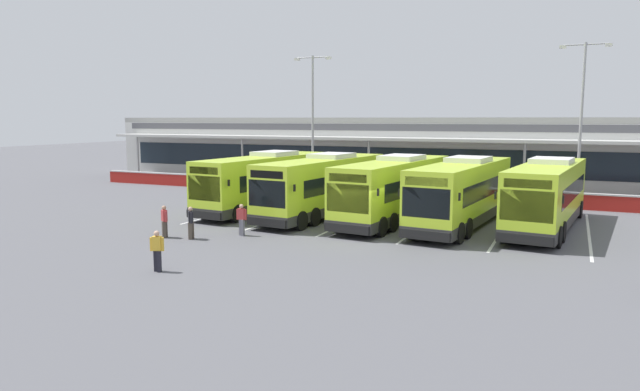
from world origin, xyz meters
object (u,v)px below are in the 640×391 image
object	(u,v)px
coach_bus_left_centre	(324,187)
coach_bus_centre	(395,190)
coach_bus_right_centre	(463,194)
pedestrian_in_dark_coat	(164,220)
pedestrian_child	(191,222)
lamp_post_west	(313,114)
lamp_post_centre	(581,113)
coach_bus_rightmost	(547,196)
coach_bus_leftmost	(267,183)
pedestrian_approaching_bus	(157,250)
pedestrian_near_bin	(242,219)

from	to	relation	value
coach_bus_left_centre	coach_bus_centre	world-z (taller)	same
coach_bus_right_centre	pedestrian_in_dark_coat	size ratio (longest dim) A/B	7.62
pedestrian_in_dark_coat	pedestrian_child	bearing A→B (deg)	9.59
lamp_post_west	lamp_post_centre	xyz separation A→B (m)	(20.19, 0.01, 0.00)
coach_bus_rightmost	pedestrian_child	bearing A→B (deg)	-147.99
coach_bus_leftmost	coach_bus_right_centre	size ratio (longest dim) A/B	1.00
pedestrian_approaching_bus	lamp_post_centre	xyz separation A→B (m)	(14.92, 25.90, 5.42)
coach_bus_left_centre	pedestrian_approaching_bus	xyz separation A→B (m)	(-0.77, -14.43, -0.91)
coach_bus_left_centre	pedestrian_in_dark_coat	size ratio (longest dim) A/B	7.62
lamp_post_centre	coach_bus_left_centre	bearing A→B (deg)	-140.98
coach_bus_leftmost	pedestrian_near_bin	xyz separation A→B (m)	(2.91, -7.78, -0.91)
pedestrian_child	coach_bus_leftmost	bearing A→B (deg)	96.35
coach_bus_leftmost	coach_bus_rightmost	world-z (taller)	same
lamp_post_centre	coach_bus_right_centre	bearing A→B (deg)	-117.14
pedestrian_in_dark_coat	pedestrian_near_bin	bearing A→B (deg)	31.08
coach_bus_right_centre	pedestrian_child	bearing A→B (deg)	-142.12
lamp_post_centre	coach_bus_centre	bearing A→B (deg)	-130.52
coach_bus_centre	pedestrian_in_dark_coat	world-z (taller)	coach_bus_centre
coach_bus_leftmost	lamp_post_centre	bearing A→B (deg)	30.48
lamp_post_centre	pedestrian_near_bin	bearing A→B (deg)	-129.85
coach_bus_centre	pedestrian_near_bin	bearing A→B (deg)	-128.79
coach_bus_left_centre	pedestrian_in_dark_coat	bearing A→B (deg)	-117.15
pedestrian_child	lamp_post_west	distance (m)	21.27
coach_bus_right_centre	pedestrian_child	distance (m)	14.72
pedestrian_child	pedestrian_approaching_bus	bearing A→B (deg)	-65.51
pedestrian_child	coach_bus_right_centre	bearing A→B (deg)	37.88
pedestrian_in_dark_coat	pedestrian_approaching_bus	world-z (taller)	same
pedestrian_near_bin	lamp_post_west	xyz separation A→B (m)	(-4.61, 18.65, 5.42)
coach_bus_rightmost	pedestrian_near_bin	distance (m)	16.31
coach_bus_left_centre	coach_bus_centre	distance (m)	4.45
coach_bus_left_centre	coach_bus_right_centre	xyz separation A→B (m)	(8.32, 0.09, 0.00)
pedestrian_near_bin	lamp_post_west	distance (m)	19.96
coach_bus_left_centre	pedestrian_near_bin	world-z (taller)	coach_bus_left_centre
pedestrian_approaching_bus	lamp_post_west	bearing A→B (deg)	101.49
coach_bus_rightmost	pedestrian_approaching_bus	bearing A→B (deg)	-130.96
coach_bus_left_centre	coach_bus_rightmost	distance (m)	12.68
coach_bus_left_centre	lamp_post_centre	distance (m)	18.76
coach_bus_centre	coach_bus_right_centre	distance (m)	3.88
coach_bus_rightmost	pedestrian_near_bin	bearing A→B (deg)	-149.71
coach_bus_leftmost	pedestrian_child	bearing A→B (deg)	-83.65
coach_bus_centre	lamp_post_west	distance (m)	16.09
coach_bus_leftmost	pedestrian_near_bin	bearing A→B (deg)	-69.51
coach_bus_leftmost	pedestrian_approaching_bus	xyz separation A→B (m)	(3.56, -15.02, -0.91)
coach_bus_right_centre	coach_bus_centre	bearing A→B (deg)	179.74
coach_bus_centre	lamp_post_centre	distance (m)	15.60
coach_bus_left_centre	lamp_post_west	world-z (taller)	lamp_post_west
coach_bus_right_centre	lamp_post_centre	size ratio (longest dim) A/B	1.12
coach_bus_centre	coach_bus_left_centre	bearing A→B (deg)	-178.60
lamp_post_centre	lamp_post_west	bearing A→B (deg)	-179.97
coach_bus_left_centre	coach_bus_centre	size ratio (longest dim) A/B	1.00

